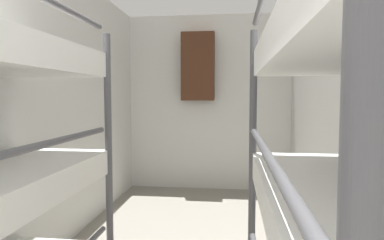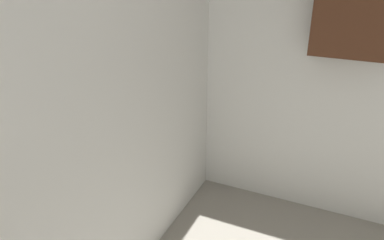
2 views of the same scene
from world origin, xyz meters
name	(u,v)px [view 1 (image 1 of 2)]	position (x,y,z in m)	size (l,w,h in m)	color
wall_left	(21,110)	(-1.13, 2.46, 1.19)	(0.06, 5.03, 2.37)	silver
wall_right	(364,111)	(1.13, 2.46, 1.19)	(0.06, 5.03, 2.37)	silver
wall_back	(209,103)	(0.00, 4.94, 1.19)	(2.31, 0.06, 2.37)	silver
bunk_stack_right_near	(369,222)	(0.77, 1.38, 0.88)	(0.67, 1.79, 1.70)	#4C4C51
hanging_coat	(198,66)	(-0.14, 4.79, 1.67)	(0.44, 0.12, 0.90)	#472819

